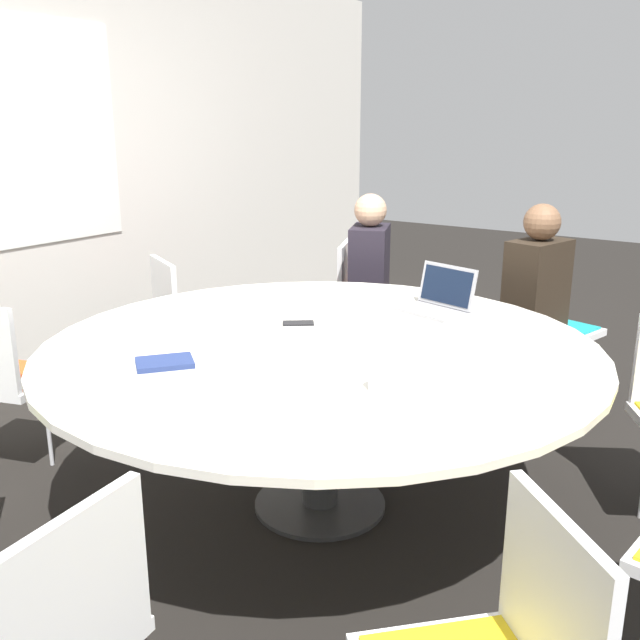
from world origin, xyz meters
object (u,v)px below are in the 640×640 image
Objects in this scene: chair_1 at (363,295)px; coffee_cup at (380,378)px; chair_0 at (546,317)px; spiral_notebook at (165,363)px; chair_2 at (186,315)px; laptop at (439,300)px; cell_phone at (298,323)px; person_0 at (538,294)px; person_1 at (372,274)px; chair_5 at (42,634)px.

coffee_cup is at bearing 8.96° from chair_1.
spiral_notebook is at bearing -2.79° from chair_0.
laptop is at bearing 30.28° from chair_2.
chair_1 is 5.51× the size of cell_phone.
chair_1 is at bearing 11.87° from spiral_notebook.
person_0 is 1.00× the size of person_1.
chair_0 is 2.32× the size of laptop.
chair_0 is 1.08m from person_1.
chair_2 is 1.17m from person_1.
spiral_notebook is at bearing 173.03° from cell_phone.
chair_2 is 1.28m from cell_phone.
chair_1 and chair_5 have the same top height.
person_0 reaches higher than chair_2.
person_1 is 2.06m from spiral_notebook.
chair_5 is at bearing 12.10° from chair_0.
person_1 is (3.01, 0.90, 0.20)m from chair_5.
coffee_cup is (1.21, -0.19, 0.29)m from chair_5.
chair_2 is at bearing -162.60° from laptop.
person_1 reaches higher than chair_5.
cell_phone is (-0.56, 0.42, -0.05)m from laptop.
person_0 reaches higher than chair_5.
spiral_notebook is 0.73m from cell_phone.
chair_1 is (-0.14, 1.18, 0.00)m from chair_0.
chair_5 is 9.45× the size of coffee_cup.
chair_5 is 1.26m from coffee_cup.
chair_5 is 5.51× the size of cell_phone.
laptop is at bearing 3.55° from chair_0.
coffee_cup is (-1.87, -0.06, 0.10)m from person_0.
person_1 is (0.84, -0.79, 0.20)m from chair_2.
coffee_cup is (0.24, -0.79, 0.03)m from spiral_notebook.
person_1 is 13.36× the size of coffee_cup.
chair_2 is (-1.03, 0.62, 0.00)m from chair_1.
chair_5 is 3.15m from person_1.
person_1 is 2.10m from coffee_cup.
person_0 is at bearing 70.77° from person_1.
chair_0 is 0.71× the size of person_1.
laptop is (-0.75, -0.81, 0.11)m from person_1.
person_1 is at bearing 16.43° from cell_phone.
person_0 is 1.88m from coffee_cup.
chair_1 is 2.32× the size of laptop.
spiral_notebook is at bearing -15.14° from person_1.
chair_1 is 1.61m from cell_phone.
person_1 is at bearing 18.96° from chair_1.
laptop reaches higher than chair_0.
spiral_notebook reaches higher than cell_phone.
coffee_cup is at bearing 7.76° from person_1.
laptop is (0.09, -1.60, 0.30)m from chair_2.
chair_2 is at bearing 30.28° from chair_5.
laptop is 1.38m from spiral_notebook.
chair_1 is 0.71× the size of person_0.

